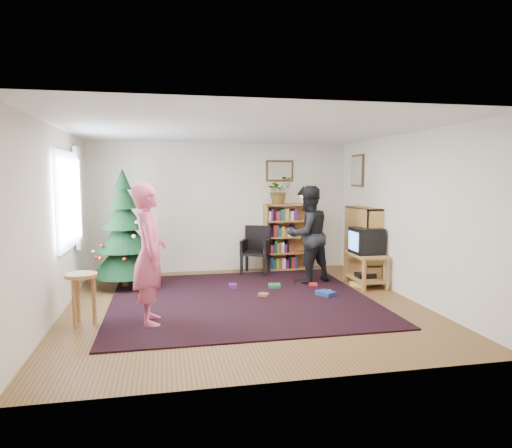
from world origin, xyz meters
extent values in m
plane|color=brown|center=(0.00, 0.00, 0.00)|extent=(5.00, 5.00, 0.00)
plane|color=white|center=(0.00, 0.00, 2.50)|extent=(5.00, 5.00, 0.00)
cube|color=silver|center=(0.00, 2.50, 1.25)|extent=(5.00, 0.02, 2.50)
cube|color=silver|center=(0.00, -2.50, 1.25)|extent=(5.00, 0.02, 2.50)
cube|color=silver|center=(-2.50, 0.00, 1.25)|extent=(0.02, 5.00, 2.50)
cube|color=silver|center=(2.50, 0.00, 1.25)|extent=(0.02, 5.00, 2.50)
cube|color=black|center=(0.00, 0.30, 0.01)|extent=(3.80, 3.60, 0.02)
cube|color=silver|center=(-2.47, 0.60, 1.50)|extent=(0.04, 1.20, 1.40)
cube|color=silver|center=(-2.43, 1.30, 1.50)|extent=(0.06, 0.35, 1.60)
cube|color=#4C3319|center=(1.15, 2.48, 1.95)|extent=(0.55, 0.03, 0.42)
cube|color=beige|center=(1.15, 2.48, 1.95)|extent=(0.47, 0.01, 0.34)
cube|color=#4C3319|center=(2.48, 1.75, 1.95)|extent=(0.03, 0.50, 0.60)
cube|color=beige|center=(2.48, 1.75, 1.95)|extent=(0.01, 0.42, 0.52)
cylinder|color=#3F2816|center=(-1.76, 1.44, 0.11)|extent=(0.11, 0.11, 0.21)
cone|color=black|center=(-1.76, 1.44, 0.52)|extent=(1.09, 1.09, 0.62)
cone|color=black|center=(-1.76, 1.44, 0.89)|extent=(0.92, 0.92, 0.55)
cone|color=black|center=(-1.76, 1.44, 1.23)|extent=(0.70, 0.70, 0.48)
cone|color=black|center=(-1.76, 1.44, 1.53)|extent=(0.49, 0.49, 0.42)
cone|color=black|center=(-1.76, 1.44, 1.81)|extent=(0.28, 0.28, 0.35)
cube|color=#AC843D|center=(1.30, 2.34, 0.65)|extent=(0.95, 0.30, 1.30)
cube|color=#AC843D|center=(1.30, 2.34, 1.29)|extent=(0.95, 0.30, 0.03)
cube|color=#AC843D|center=(2.34, 1.16, 0.65)|extent=(0.30, 0.95, 1.30)
cube|color=#AC843D|center=(2.34, 1.16, 1.29)|extent=(0.30, 0.95, 0.03)
cube|color=#AC843D|center=(2.22, 0.76, 0.53)|extent=(0.46, 0.83, 0.04)
cube|color=#AC843D|center=(2.02, 0.38, 0.26)|extent=(0.05, 0.05, 0.51)
cube|color=#AC843D|center=(2.42, 0.38, 0.26)|extent=(0.05, 0.05, 0.51)
cube|color=#AC843D|center=(2.02, 1.15, 0.26)|extent=(0.05, 0.05, 0.51)
cube|color=#AC843D|center=(2.42, 1.15, 0.26)|extent=(0.05, 0.05, 0.51)
cube|color=#AC843D|center=(2.22, 0.76, 0.12)|extent=(0.42, 0.79, 0.03)
cube|color=black|center=(2.22, 0.76, 0.17)|extent=(0.30, 0.25, 0.08)
cube|color=black|center=(2.22, 0.76, 0.77)|extent=(0.45, 0.50, 0.43)
cube|color=#5A9FF5|center=(1.99, 0.76, 0.77)|extent=(0.01, 0.39, 0.31)
cube|color=black|center=(0.57, 2.01, 0.40)|extent=(0.65, 0.65, 0.05)
cube|color=black|center=(0.57, 2.24, 0.66)|extent=(0.47, 0.24, 0.49)
cube|color=black|center=(0.35, 1.80, 0.20)|extent=(0.07, 0.07, 0.40)
cube|color=black|center=(0.79, 1.80, 0.20)|extent=(0.07, 0.07, 0.40)
cube|color=black|center=(0.35, 2.23, 0.20)|extent=(0.07, 0.07, 0.40)
cube|color=black|center=(0.79, 2.23, 0.20)|extent=(0.07, 0.07, 0.40)
cylinder|color=#AC843D|center=(-2.13, -0.46, 0.63)|extent=(0.39, 0.39, 0.04)
cylinder|color=#AC843D|center=(-1.99, -0.46, 0.30)|extent=(0.05, 0.05, 0.61)
cylinder|color=#AC843D|center=(-2.20, -0.34, 0.30)|extent=(0.05, 0.05, 0.61)
cylinder|color=#AC843D|center=(-2.20, -0.59, 0.30)|extent=(0.05, 0.05, 0.61)
imported|color=#D05377|center=(-1.29, -0.58, 0.88)|extent=(0.45, 0.66, 1.76)
imported|color=black|center=(1.31, 1.14, 0.84)|extent=(0.98, 0.86, 1.68)
imported|color=gray|center=(1.10, 2.34, 1.57)|extent=(0.61, 0.57, 0.54)
cylinder|color=#A57F33|center=(1.60, 2.34, 1.35)|extent=(0.11, 0.11, 0.11)
sphere|color=#FFD88C|center=(1.60, 2.34, 1.48)|extent=(0.11, 0.11, 0.11)
cone|color=black|center=(1.60, 2.34, 1.56)|extent=(0.26, 0.26, 0.18)
cube|color=#A51E19|center=(1.32, 0.85, 0.04)|extent=(0.20, 0.20, 0.08)
cube|color=navy|center=(1.31, 0.22, 0.04)|extent=(0.20, 0.20, 0.08)
cube|color=#1E592D|center=(0.66, 0.88, 0.04)|extent=(0.20, 0.20, 0.08)
cube|color=gold|center=(2.10, 0.72, 0.04)|extent=(0.20, 0.20, 0.08)
cube|color=brown|center=(0.36, 0.35, 0.04)|extent=(0.20, 0.20, 0.08)
cube|color=beige|center=(1.35, 0.32, 0.04)|extent=(0.20, 0.20, 0.08)
cube|color=#4C1959|center=(-0.02, 0.96, 0.04)|extent=(0.20, 0.20, 0.08)
camera|label=1|loc=(-1.11, -6.31, 1.85)|focal=32.00mm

